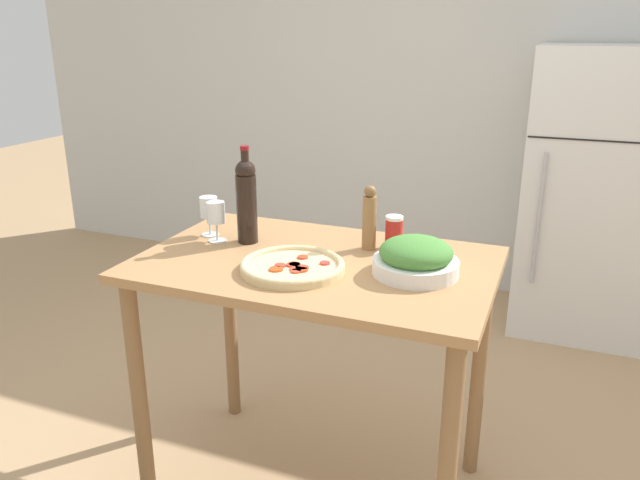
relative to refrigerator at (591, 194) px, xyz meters
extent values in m
cube|color=silver|center=(-0.91, 0.38, 0.50)|extent=(6.40, 0.06, 2.60)
cube|color=silver|center=(0.00, 0.00, 0.00)|extent=(0.72, 0.66, 1.61)
cube|color=black|center=(0.00, -0.33, 0.35)|extent=(0.71, 0.01, 0.01)
cylinder|color=#B2B2B7|center=(-0.25, -0.35, -0.08)|extent=(0.02, 0.02, 0.72)
cube|color=#A87A4C|center=(-0.91, -1.88, 0.12)|extent=(1.20, 0.76, 0.03)
cylinder|color=olive|center=(-1.45, -2.20, -0.35)|extent=(0.06, 0.06, 0.91)
cylinder|color=olive|center=(-0.37, -2.20, -0.35)|extent=(0.06, 0.06, 0.91)
cylinder|color=olive|center=(-1.45, -1.56, -0.35)|extent=(0.06, 0.06, 0.91)
cylinder|color=olive|center=(-0.37, -1.56, -0.35)|extent=(0.06, 0.06, 0.91)
cylinder|color=black|center=(-1.21, -1.80, 0.26)|extent=(0.07, 0.07, 0.25)
sphere|color=black|center=(-1.21, -1.80, 0.41)|extent=(0.07, 0.07, 0.07)
cylinder|color=black|center=(-1.21, -1.80, 0.44)|extent=(0.03, 0.03, 0.07)
cylinder|color=maroon|center=(-1.21, -1.80, 0.49)|extent=(0.03, 0.03, 0.02)
cylinder|color=silver|center=(-1.32, -1.83, 0.14)|extent=(0.07, 0.07, 0.00)
cylinder|color=silver|center=(-1.32, -1.83, 0.18)|extent=(0.01, 0.01, 0.07)
cylinder|color=white|center=(-1.32, -1.83, 0.25)|extent=(0.07, 0.07, 0.08)
cylinder|color=maroon|center=(-1.32, -1.83, 0.22)|extent=(0.06, 0.06, 0.03)
cylinder|color=silver|center=(-1.39, -1.78, 0.14)|extent=(0.07, 0.07, 0.00)
cylinder|color=silver|center=(-1.39, -1.78, 0.18)|extent=(0.01, 0.01, 0.07)
cylinder|color=white|center=(-1.39, -1.78, 0.25)|extent=(0.07, 0.07, 0.08)
cylinder|color=maroon|center=(-1.39, -1.78, 0.22)|extent=(0.06, 0.06, 0.01)
cylinder|color=olive|center=(-0.78, -1.70, 0.23)|extent=(0.05, 0.05, 0.19)
sphere|color=brown|center=(-0.78, -1.70, 0.35)|extent=(0.04, 0.04, 0.04)
cylinder|color=white|center=(-0.57, -1.88, 0.16)|extent=(0.28, 0.28, 0.05)
ellipsoid|color=#478438|center=(-0.57, -1.88, 0.21)|extent=(0.24, 0.24, 0.10)
cylinder|color=#DBC189|center=(-0.94, -2.00, 0.15)|extent=(0.34, 0.34, 0.02)
torus|color=#DBC189|center=(-0.94, -2.00, 0.16)|extent=(0.34, 0.34, 0.02)
cylinder|color=red|center=(-0.98, -2.02, 0.16)|extent=(0.04, 0.04, 0.01)
cylinder|color=#D84532|center=(-0.91, -2.05, 0.16)|extent=(0.03, 0.03, 0.01)
cylinder|color=#DF4631|center=(-0.92, -2.03, 0.16)|extent=(0.04, 0.04, 0.01)
cylinder|color=red|center=(-0.94, -1.92, 0.16)|extent=(0.04, 0.04, 0.01)
cylinder|color=red|center=(-0.90, -2.01, 0.16)|extent=(0.04, 0.04, 0.01)
cylinder|color=#E4422C|center=(-0.94, -2.00, 0.16)|extent=(0.04, 0.04, 0.01)
cylinder|color=red|center=(-0.85, -1.95, 0.16)|extent=(0.03, 0.03, 0.01)
cylinder|color=red|center=(-0.90, -2.03, 0.16)|extent=(0.04, 0.04, 0.01)
cylinder|color=red|center=(-0.94, -2.00, 0.16)|extent=(0.04, 0.04, 0.01)
cylinder|color=#D8461A|center=(-0.98, -2.06, 0.16)|extent=(0.05, 0.05, 0.01)
cylinder|color=#B2231E|center=(-0.70, -1.67, 0.19)|extent=(0.06, 0.06, 0.11)
cylinder|color=white|center=(-0.70, -1.67, 0.25)|extent=(0.06, 0.06, 0.01)
camera|label=1|loc=(-0.16, -3.72, 0.89)|focal=35.00mm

